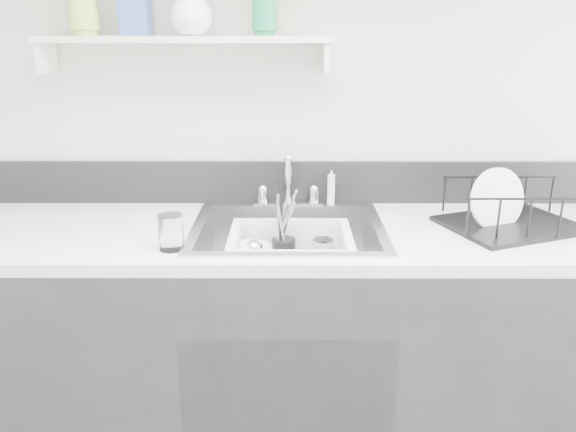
{
  "coord_description": "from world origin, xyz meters",
  "views": [
    {
      "loc": [
        0.01,
        -0.57,
        1.55
      ],
      "look_at": [
        0.0,
        1.14,
        0.98
      ],
      "focal_mm": 35.0,
      "sensor_mm": 36.0,
      "label": 1
    }
  ],
  "objects_px": {
    "sink": "(288,253)",
    "dish_rack": "(513,206)",
    "counter_run": "(288,349)",
    "wash_tub": "(291,256)"
  },
  "relations": [
    {
      "from": "counter_run",
      "to": "wash_tub",
      "type": "bearing_deg",
      "value": -72.7
    },
    {
      "from": "sink",
      "to": "wash_tub",
      "type": "relative_size",
      "value": 1.59
    },
    {
      "from": "dish_rack",
      "to": "wash_tub",
      "type": "bearing_deg",
      "value": 162.27
    },
    {
      "from": "sink",
      "to": "dish_rack",
      "type": "distance_m",
      "value": 0.77
    },
    {
      "from": "sink",
      "to": "wash_tub",
      "type": "bearing_deg",
      "value": -72.7
    },
    {
      "from": "sink",
      "to": "wash_tub",
      "type": "xyz_separation_m",
      "value": [
        0.01,
        -0.03,
        0.0
      ]
    },
    {
      "from": "counter_run",
      "to": "dish_rack",
      "type": "height_order",
      "value": "dish_rack"
    },
    {
      "from": "sink",
      "to": "counter_run",
      "type": "bearing_deg",
      "value": 0.0
    },
    {
      "from": "sink",
      "to": "dish_rack",
      "type": "height_order",
      "value": "dish_rack"
    },
    {
      "from": "counter_run",
      "to": "dish_rack",
      "type": "bearing_deg",
      "value": 1.52
    }
  ]
}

